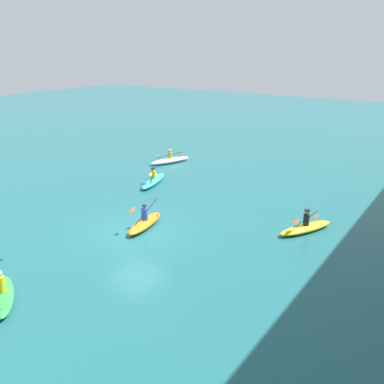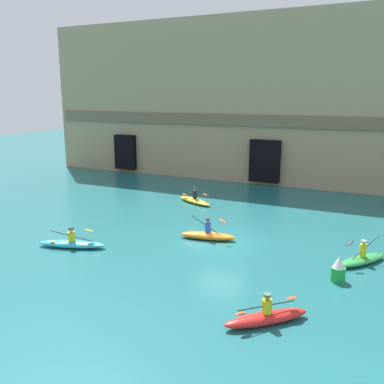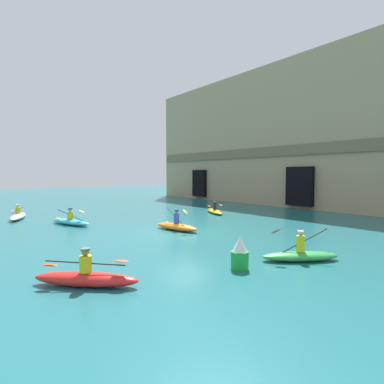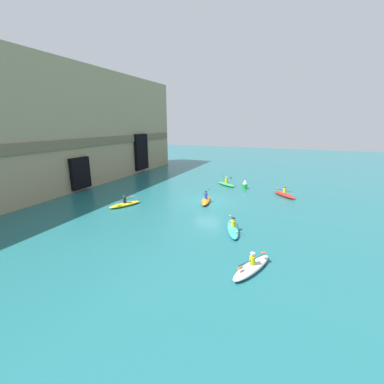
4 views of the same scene
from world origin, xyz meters
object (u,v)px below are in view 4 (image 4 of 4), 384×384
(kayak_yellow, at_px, (125,204))
(marker_buoy, at_px, (245,185))
(kayak_green, at_px, (226,184))
(kayak_red, at_px, (284,194))
(kayak_white, at_px, (252,267))
(kayak_cyan, at_px, (233,228))
(kayak_orange, at_px, (206,200))

(kayak_yellow, distance_m, marker_buoy, 14.32)
(kayak_green, bearing_deg, kayak_red, 15.18)
(kayak_yellow, relative_size, kayak_white, 0.92)
(kayak_green, height_order, kayak_white, kayak_green)
(kayak_red, distance_m, kayak_yellow, 16.59)
(kayak_cyan, height_order, kayak_white, kayak_white)
(kayak_green, bearing_deg, kayak_orange, -55.19)
(kayak_green, bearing_deg, kayak_yellow, -85.20)
(kayak_red, xyz_separation_m, kayak_yellow, (-9.24, 13.77, -0.04))
(kayak_yellow, height_order, kayak_green, kayak_green)
(kayak_cyan, xyz_separation_m, kayak_yellow, (1.76, 10.88, -0.00))
(kayak_red, height_order, kayak_white, kayak_red)
(kayak_white, bearing_deg, marker_buoy, 32.88)
(kayak_green, bearing_deg, marker_buoy, 17.71)
(kayak_cyan, bearing_deg, kayak_green, -0.98)
(kayak_cyan, bearing_deg, kayak_white, -173.33)
(kayak_cyan, xyz_separation_m, marker_buoy, (12.74, 1.69, 0.30))
(kayak_red, bearing_deg, kayak_yellow, 79.42)
(kayak_yellow, bearing_deg, marker_buoy, -14.20)
(kayak_orange, distance_m, marker_buoy, 7.42)
(kayak_orange, relative_size, kayak_white, 0.89)
(kayak_yellow, height_order, kayak_orange, kayak_orange)
(kayak_white, xyz_separation_m, marker_buoy, (17.47, 3.88, 0.29))
(kayak_red, height_order, kayak_yellow, kayak_yellow)
(kayak_white, distance_m, marker_buoy, 17.90)
(kayak_cyan, height_order, kayak_yellow, kayak_yellow)
(kayak_red, bearing_deg, kayak_orange, 82.37)
(kayak_cyan, xyz_separation_m, kayak_orange, (5.74, 4.14, 0.03))
(kayak_red, relative_size, kayak_white, 0.78)
(kayak_yellow, bearing_deg, kayak_cyan, -73.49)
(kayak_orange, bearing_deg, kayak_cyan, 23.77)
(kayak_red, relative_size, kayak_yellow, 0.84)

